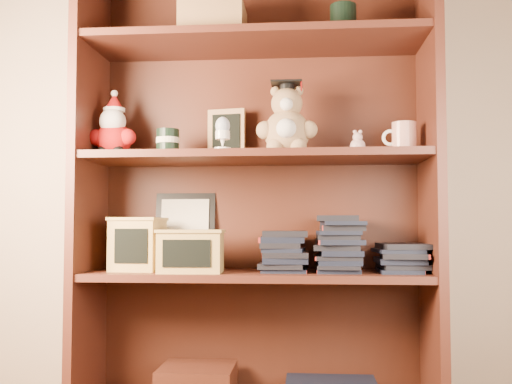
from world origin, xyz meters
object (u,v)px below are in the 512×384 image
bookcase (256,205)px  teacher_mug (403,138)px  treats_box (138,244)px  grad_teddy_bear (287,126)px

bookcase → teacher_mug: size_ratio=13.89×
bookcase → treats_box: bookcase is taller
teacher_mug → bookcase: bearing=174.2°
bookcase → treats_box: bearing=-172.8°
grad_teddy_bear → teacher_mug: bearing=1.1°
grad_teddy_bear → treats_box: grad_teddy_bear is taller
grad_teddy_bear → treats_box: bearing=179.2°
bookcase → treats_box: size_ratio=8.77×
grad_teddy_bear → teacher_mug: size_ratio=2.20×
bookcase → treats_box: (-0.41, -0.05, -0.14)m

